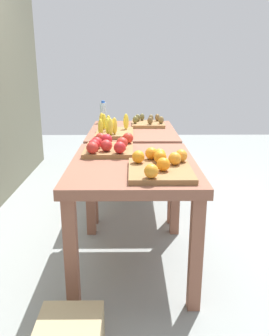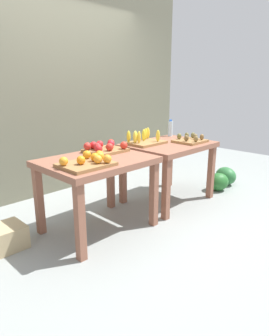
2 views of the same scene
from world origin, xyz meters
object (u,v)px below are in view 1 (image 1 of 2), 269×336
object	(u,v)px
watermelon_pile	(152,164)
water_bottle	(103,112)
orange_bin	(160,165)
display_table_left	(133,178)
kiwi_bin	(148,123)
banana_crate	(113,130)
apple_bin	(108,146)
display_table_right	(133,141)

from	to	relation	value
watermelon_pile	water_bottle	bearing A→B (deg)	133.39
orange_bin	water_bottle	distance (m)	1.81
display_table_left	kiwi_bin	bearing A→B (deg)	-6.57
orange_bin	banana_crate	bearing A→B (deg)	16.88
orange_bin	watermelon_pile	size ratio (longest dim) A/B	0.71
apple_bin	display_table_left	bearing A→B (deg)	-144.52
water_bottle	display_table_left	bearing A→B (deg)	-168.68
water_bottle	watermelon_pile	bearing A→B (deg)	-46.61
orange_bin	apple_bin	world-z (taller)	apple_bin
orange_bin	water_bottle	xyz separation A→B (m)	(1.75, 0.46, 0.07)
display_table_left	watermelon_pile	world-z (taller)	display_table_left
display_table_right	apple_bin	xyz separation A→B (m)	(-0.87, 0.17, 0.15)
apple_bin	kiwi_bin	size ratio (longest dim) A/B	1.15
apple_bin	water_bottle	size ratio (longest dim) A/B	1.81
orange_bin	banana_crate	xyz separation A→B (m)	(1.08, 0.33, 0.01)
apple_bin	banana_crate	size ratio (longest dim) A/B	0.94
apple_bin	watermelon_pile	size ratio (longest dim) A/B	0.62
orange_bin	water_bottle	world-z (taller)	water_bottle
display_table_right	orange_bin	xyz separation A→B (m)	(-1.33, -0.15, 0.15)
apple_bin	banana_crate	world-z (taller)	banana_crate
display_table_right	watermelon_pile	distance (m)	1.10
apple_bin	water_bottle	world-z (taller)	water_bottle
display_table_right	apple_bin	world-z (taller)	apple_bin
display_table_right	water_bottle	xyz separation A→B (m)	(0.42, 0.31, 0.22)
display_table_left	kiwi_bin	world-z (taller)	kiwi_bin
orange_bin	kiwi_bin	world-z (taller)	orange_bin
orange_bin	kiwi_bin	bearing A→B (deg)	-0.03
display_table_left	orange_bin	distance (m)	0.30
kiwi_bin	watermelon_pile	bearing A→B (deg)	-7.76
orange_bin	display_table_left	bearing A→B (deg)	35.88
orange_bin	display_table_right	bearing A→B (deg)	6.61
kiwi_bin	display_table_left	bearing A→B (deg)	173.43
orange_bin	banana_crate	distance (m)	1.13
watermelon_pile	apple_bin	bearing A→B (deg)	166.79
watermelon_pile	display_table_left	bearing A→B (deg)	173.02
display_table_right	kiwi_bin	world-z (taller)	kiwi_bin
orange_bin	apple_bin	size ratio (longest dim) A/B	1.14
orange_bin	water_bottle	size ratio (longest dim) A/B	2.07
display_table_left	banana_crate	bearing A→B (deg)	11.31
apple_bin	watermelon_pile	distance (m)	1.98
apple_bin	water_bottle	distance (m)	1.30
banana_crate	kiwi_bin	distance (m)	0.58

